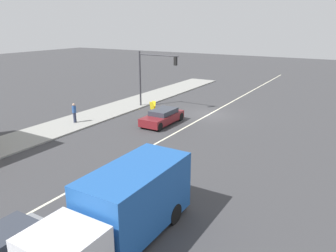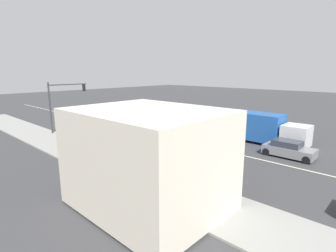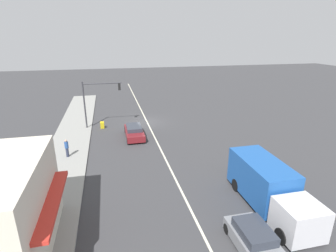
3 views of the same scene
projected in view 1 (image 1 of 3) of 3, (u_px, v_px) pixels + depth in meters
The scene contains 8 objects.
ground_plane at pixel (66, 193), 16.86m from camera, with size 160.00×160.00×0.00m, color #38383A.
lane_marking_center at pixel (209, 114), 31.60m from camera, with size 0.16×60.00×0.01m, color beige.
traffic_signal_main at pixel (151, 70), 32.81m from camera, with size 4.59×0.34×5.60m.
pedestrian at pixel (74, 112), 28.30m from camera, with size 0.34×0.34×1.70m.
warning_aframe_sign at pixel (153, 105), 33.22m from camera, with size 0.45×0.53×0.84m.
delivery_truck at pixel (122, 209), 12.71m from camera, with size 2.44×7.50×2.87m.
suv_grey at pixel (3, 250), 11.63m from camera, with size 1.84×3.89×1.37m.
sedan_maroon at pixel (162, 117), 28.37m from camera, with size 1.92×4.51×1.28m.
Camera 1 is at (-12.27, 28.21, 8.33)m, focal length 35.00 mm.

